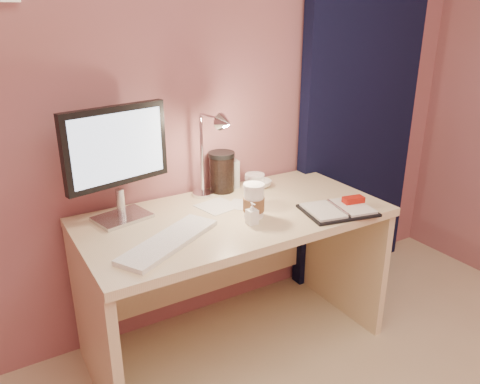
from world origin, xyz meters
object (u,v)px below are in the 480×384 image
lotion_bottle (252,213)px  desk_lamp (208,148)px  product_box (228,174)px  planner (339,209)px  coffee_cup (254,202)px  desk (227,250)px  clear_cup (255,190)px  dark_jar (222,174)px  monitor (116,154)px  keyboard (169,241)px  bowl (261,184)px

lotion_bottle → desk_lamp: 0.38m
product_box → planner: bearing=-53.5°
product_box → desk_lamp: bearing=-133.0°
coffee_cup → lotion_bottle: 0.08m
planner → lotion_bottle: lotion_bottle is taller
desk → clear_cup: (0.12, -0.05, 0.31)m
planner → coffee_cup: size_ratio=2.28×
dark_jar → desk_lamp: desk_lamp is taller
planner → product_box: 0.61m
coffee_cup → product_box: coffee_cup is taller
monitor → lotion_bottle: size_ratio=5.12×
keyboard → dark_jar: dark_jar is taller
bowl → lotion_bottle: bearing=-128.1°
keyboard → clear_cup: 0.52m
lotion_bottle → desk_lamp: desk_lamp is taller
monitor → lotion_bottle: (0.47, -0.34, -0.25)m
desk → desk_lamp: bearing=117.6°
coffee_cup → bowl: size_ratio=1.35×
coffee_cup → clear_cup: size_ratio=0.97×
monitor → desk_lamp: bearing=-17.9°
keyboard → lotion_bottle: lotion_bottle is taller
coffee_cup → bowl: 0.39m
clear_cup → desk_lamp: bearing=140.0°
desk_lamp → product_box: bearing=27.2°
lotion_bottle → keyboard: bearing=178.2°
planner → bowl: planner is taller
coffee_cup → bowl: bearing=51.9°
monitor → bowl: monitor is taller
monitor → bowl: (0.76, 0.03, -0.28)m
desk → keyboard: bearing=-151.9°
desk_lamp → desk: bearing=-73.2°
planner → monitor: bearing=165.9°
desk → lotion_bottle: bearing=-88.5°
lotion_bottle → desk_lamp: bearing=99.7°
keyboard → product_box: 0.68m
coffee_cup → dark_jar: bearing=84.0°
monitor → product_box: 0.66m
keyboard → coffee_cup: coffee_cup is taller
product_box → lotion_bottle: bearing=-98.0°
dark_jar → desk: bearing=-113.2°
clear_cup → monitor: bearing=163.3°
planner → lotion_bottle: 0.43m
desk → keyboard: 0.49m
clear_cup → lotion_bottle: bearing=-125.7°
lotion_bottle → desk_lamp: size_ratio=0.22×
planner → coffee_cup: (-0.37, 0.15, 0.06)m
product_box → desk_lamp: (-0.19, -0.15, 0.20)m
lotion_bottle → desk: bearing=91.5°
desk → desk_lamp: (-0.05, 0.09, 0.50)m
clear_cup → dark_jar: (-0.03, 0.26, 0.01)m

